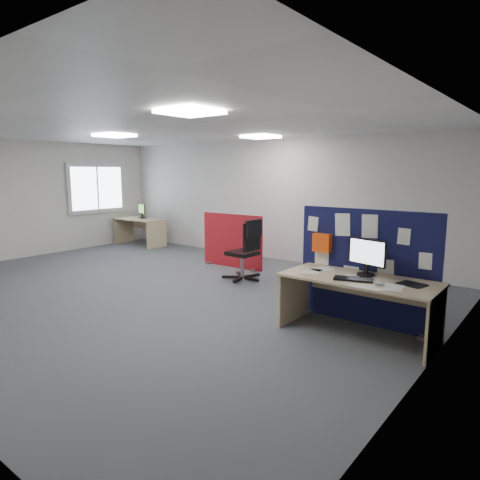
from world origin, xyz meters
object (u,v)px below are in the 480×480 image
Objects in this scene: second_desk at (141,225)px; monitor_second at (142,210)px; monitor_main at (367,255)px; navy_divider at (364,267)px; office_chair at (247,247)px; red_divider at (232,241)px; main_desk at (360,291)px.

second_desk is 3.43× the size of monitor_second.
second_desk is at bearing 176.17° from monitor_main.
navy_divider is 0.38m from monitor_main.
navy_divider reaches higher than monitor_second.
office_chair is at bearing -15.23° from second_desk.
navy_divider reaches higher than monitor_main.
office_chair is at bearing -38.99° from red_divider.
monitor_second is at bearing 166.76° from office_chair.
office_chair reaches higher than second_desk.
navy_divider is 4.41× the size of monitor_second.
main_desk is 1.24× the size of red_divider.
monitor_main reaches higher than monitor_second.
monitor_second is at bearing 160.48° from main_desk.
navy_divider is 1.24× the size of red_divider.
second_desk is 0.41m from monitor_second.
navy_divider is 0.48m from main_desk.
office_chair is (4.59, -1.32, -0.31)m from monitor_second.
monitor_second reaches higher than second_desk.
monitor_second is at bearing 108.33° from second_desk.
navy_divider is 3.83m from red_divider.
main_desk is at bearing -80.01° from monitor_main.
navy_divider is 1.65× the size of office_chair.
office_chair reaches higher than monitor_second.
main_desk is 4.42× the size of monitor_second.
red_divider is 3.68m from second_desk.
monitor_main is 0.47× the size of office_chair.
office_chair is (-2.57, 0.85, -0.13)m from navy_divider.
red_divider is 1.17m from office_chair.
monitor_second is 4.79m from office_chair.
navy_divider is at bearing -25.67° from red_divider.
monitor_second is (-0.02, 0.07, 0.40)m from second_desk.
office_chair is (4.57, -1.24, 0.09)m from second_desk.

